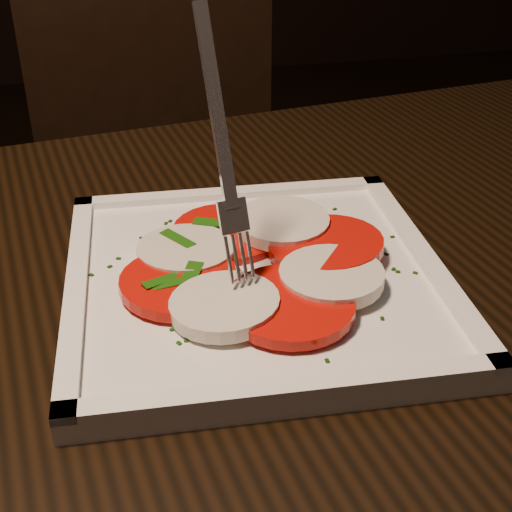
{
  "coord_description": "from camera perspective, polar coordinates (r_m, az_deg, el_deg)",
  "views": [
    {
      "loc": [
        0.03,
        -0.48,
        1.05
      ],
      "look_at": [
        0.13,
        -0.04,
        0.78
      ],
      "focal_mm": 50.0,
      "sensor_mm": 36.0,
      "label": 1
    }
  ],
  "objects": [
    {
      "name": "table",
      "position": [
        0.56,
        -5.94,
        -14.96
      ],
      "size": [
        1.3,
        0.95,
        0.75
      ],
      "rotation": [
        0.0,
        0.0,
        0.14
      ],
      "color": "black",
      "rests_on": "ground"
    },
    {
      "name": "chair",
      "position": [
        1.24,
        -7.38,
        6.29
      ],
      "size": [
        0.42,
        0.42,
        0.93
      ],
      "rotation": [
        0.0,
        0.0,
        0.0
      ],
      "color": "black",
      "rests_on": "ground"
    },
    {
      "name": "plate",
      "position": [
        0.53,
        -0.0,
        -2.07
      ],
      "size": [
        0.29,
        0.29,
        0.01
      ],
      "primitive_type": "cube",
      "rotation": [
        0.0,
        0.0,
        -0.07
      ],
      "color": "white",
      "rests_on": "table"
    },
    {
      "name": "caprese_salad",
      "position": [
        0.52,
        -0.02,
        -0.59
      ],
      "size": [
        0.24,
        0.22,
        0.02
      ],
      "color": "red",
      "rests_on": "plate"
    },
    {
      "name": "fork",
      "position": [
        0.48,
        -3.12,
        9.1
      ],
      "size": [
        0.04,
        0.07,
        0.17
      ],
      "primitive_type": null,
      "rotation": [
        0.0,
        0.0,
        0.22
      ],
      "color": "white",
      "rests_on": "caprese_salad"
    }
  ]
}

